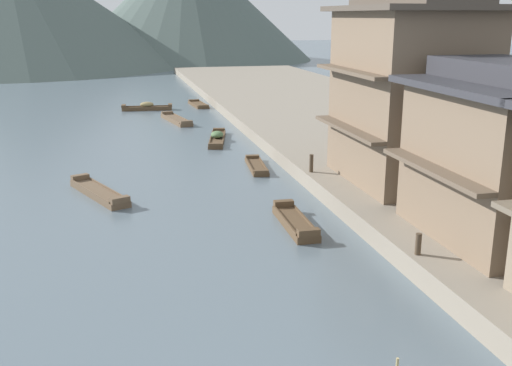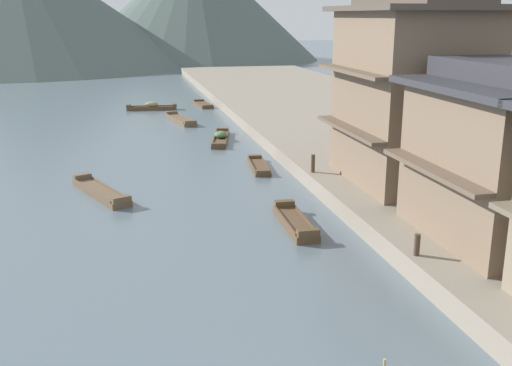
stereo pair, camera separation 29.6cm
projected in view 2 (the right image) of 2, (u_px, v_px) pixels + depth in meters
name	position (u px, v px, depth m)	size (l,w,h in m)	color
riverbank_right	(389.00, 136.00, 41.32)	(18.00, 110.00, 0.78)	gray
boat_moored_nearest	(181.00, 120.00, 49.17)	(2.13, 5.62, 0.49)	brown
boat_moored_second	(259.00, 166.00, 34.15)	(1.24, 4.03, 0.35)	brown
boat_moored_third	(152.00, 107.00, 55.22)	(4.63, 1.36, 0.76)	brown
boat_moored_far	(221.00, 138.00, 41.63)	(2.15, 5.77, 0.68)	brown
boat_midriver_drifting	(295.00, 223.00, 24.64)	(1.03, 4.11, 0.56)	brown
boat_midriver_upstream	(101.00, 192.00, 28.96)	(2.93, 5.14, 0.55)	brown
boat_upstream_distant	(203.00, 104.00, 57.81)	(1.51, 4.44, 0.36)	brown
house_waterfront_tall	(410.00, 90.00, 27.55)	(6.34, 7.83, 8.74)	#75604C
mooring_post_dock_mid	(417.00, 245.00, 19.65)	(0.20, 0.20, 0.73)	#473828
mooring_post_dock_far	(313.00, 163.00, 30.11)	(0.20, 0.20, 0.90)	#473828
hill_far_west	(77.00, 21.00, 126.07)	(41.32, 41.32, 14.61)	slate
hill_far_centre	(194.00, 1.00, 115.81)	(48.30, 48.30, 22.02)	#4C5B56
hill_far_east	(17.00, 5.00, 101.48)	(60.18, 60.18, 20.32)	#4C5B56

